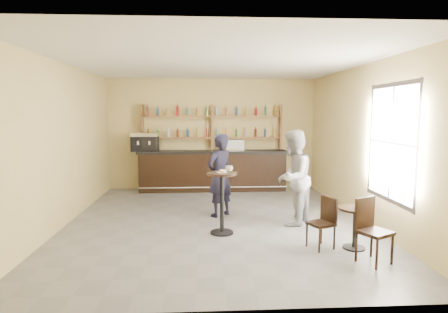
{
  "coord_description": "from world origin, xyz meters",
  "views": [
    {
      "loc": [
        -0.28,
        -7.48,
        2.22
      ],
      "look_at": [
        0.2,
        0.8,
        1.25
      ],
      "focal_mm": 30.0,
      "sensor_mm": 36.0,
      "label": 1
    }
  ],
  "objects": [
    {
      "name": "pedestal_table",
      "position": [
        0.07,
        -0.77,
        0.57
      ],
      "size": [
        0.73,
        0.73,
        1.14
      ],
      "primitive_type": null,
      "rotation": [
        0.0,
        0.0,
        0.43
      ],
      "color": "black",
      "rests_on": "floor"
    },
    {
      "name": "liquor_bottles",
      "position": [
        0.0,
        3.37,
        1.98
      ],
      "size": [
        3.68,
        0.1,
        1.0
      ],
      "primitive_type": null,
      "color": "#8C5919",
      "rests_on": "shelf_unit"
    },
    {
      "name": "cafe_table",
      "position": [
        2.2,
        -1.67,
        0.34
      ],
      "size": [
        0.68,
        0.68,
        0.69
      ],
      "primitive_type": null,
      "rotation": [
        0.0,
        0.0,
        0.32
      ],
      "color": "black",
      "rests_on": "floor"
    },
    {
      "name": "window_pane",
      "position": [
        2.99,
        -1.2,
        1.7
      ],
      "size": [
        0.0,
        2.0,
        2.0
      ],
      "primitive_type": "plane",
      "rotation": [
        1.57,
        0.0,
        -1.57
      ],
      "color": "white",
      "rests_on": "wall_right"
    },
    {
      "name": "chair_south",
      "position": [
        2.25,
        -2.27,
        0.48
      ],
      "size": [
        0.56,
        0.56,
        0.96
      ],
      "primitive_type": null,
      "rotation": [
        0.0,
        0.0,
        0.5
      ],
      "color": "black",
      "rests_on": "floor"
    },
    {
      "name": "espresso_machine",
      "position": [
        -1.9,
        3.15,
        1.41
      ],
      "size": [
        0.73,
        0.47,
        0.52
      ],
      "primitive_type": null,
      "rotation": [
        0.0,
        0.0,
        -0.0
      ],
      "color": "black",
      "rests_on": "bar_counter"
    },
    {
      "name": "bar_counter",
      "position": [
        0.01,
        3.15,
        0.57
      ],
      "size": [
        4.23,
        0.82,
        1.14
      ],
      "primitive_type": null,
      "color": "black",
      "rests_on": "floor"
    },
    {
      "name": "donut",
      "position": [
        0.08,
        -0.78,
        1.17
      ],
      "size": [
        0.16,
        0.16,
        0.05
      ],
      "primitive_type": "torus",
      "rotation": [
        0.0,
        0.0,
        0.25
      ],
      "color": "#C28A47",
      "rests_on": "napkin"
    },
    {
      "name": "shelf_unit",
      "position": [
        0.0,
        3.37,
        1.81
      ],
      "size": [
        4.0,
        0.26,
        1.4
      ],
      "primitive_type": null,
      "color": "brown",
      "rests_on": "wall_back"
    },
    {
      "name": "wall_front",
      "position": [
        0.0,
        -3.5,
        1.6
      ],
      "size": [
        7.0,
        0.0,
        7.0
      ],
      "primitive_type": "plane",
      "rotation": [
        -1.57,
        0.0,
        0.0
      ],
      "color": "#D0B976",
      "rests_on": "floor"
    },
    {
      "name": "patron_second",
      "position": [
        1.5,
        -0.27,
        0.95
      ],
      "size": [
        1.1,
        1.16,
        1.89
      ],
      "primitive_type": "imported",
      "rotation": [
        0.0,
        0.0,
        -2.14
      ],
      "color": "gray",
      "rests_on": "floor"
    },
    {
      "name": "pastry_case",
      "position": [
        0.63,
        3.15,
        1.3
      ],
      "size": [
        0.55,
        0.45,
        0.32
      ],
      "primitive_type": null,
      "rotation": [
        0.0,
        0.0,
        -0.06
      ],
      "color": "silver",
      "rests_on": "bar_counter"
    },
    {
      "name": "wall_left",
      "position": [
        -3.0,
        0.0,
        1.6
      ],
      "size": [
        0.0,
        7.0,
        7.0
      ],
      "primitive_type": "plane",
      "rotation": [
        1.57,
        0.0,
        1.57
      ],
      "color": "#D0B976",
      "rests_on": "floor"
    },
    {
      "name": "cup_pedestal",
      "position": [
        0.21,
        -0.67,
        1.19
      ],
      "size": [
        0.17,
        0.17,
        0.1
      ],
      "primitive_type": "imported",
      "rotation": [
        0.0,
        0.0,
        -0.32
      ],
      "color": "white",
      "rests_on": "pedestal_table"
    },
    {
      "name": "napkin",
      "position": [
        0.07,
        -0.77,
        1.14
      ],
      "size": [
        0.22,
        0.22,
        0.0
      ],
      "primitive_type": "cube",
      "rotation": [
        0.0,
        0.0,
        0.38
      ],
      "color": "white",
      "rests_on": "pedestal_table"
    },
    {
      "name": "wall_right",
      "position": [
        3.0,
        0.0,
        1.6
      ],
      "size": [
        0.0,
        7.0,
        7.0
      ],
      "primitive_type": "plane",
      "rotation": [
        1.57,
        0.0,
        -1.57
      ],
      "color": "#D0B976",
      "rests_on": "floor"
    },
    {
      "name": "floor",
      "position": [
        0.0,
        0.0,
        0.0
      ],
      "size": [
        7.0,
        7.0,
        0.0
      ],
      "primitive_type": "plane",
      "color": "slate",
      "rests_on": "ground"
    },
    {
      "name": "wall_back",
      "position": [
        0.0,
        3.5,
        1.6
      ],
      "size": [
        7.0,
        0.0,
        7.0
      ],
      "primitive_type": "plane",
      "rotation": [
        1.57,
        0.0,
        0.0
      ],
      "color": "#D0B976",
      "rests_on": "floor"
    },
    {
      "name": "chair_west",
      "position": [
        1.65,
        -1.62,
        0.42
      ],
      "size": [
        0.48,
        0.48,
        0.85
      ],
      "primitive_type": null,
      "rotation": [
        0.0,
        0.0,
        -1.16
      ],
      "color": "black",
      "rests_on": "floor"
    },
    {
      "name": "ceiling",
      "position": [
        0.0,
        0.0,
        3.2
      ],
      "size": [
        7.0,
        7.0,
        0.0
      ],
      "primitive_type": "plane",
      "rotation": [
        3.14,
        0.0,
        0.0
      ],
      "color": "white",
      "rests_on": "wall_back"
    },
    {
      "name": "man_main",
      "position": [
        0.09,
        0.42,
        0.89
      ],
      "size": [
        0.77,
        0.75,
        1.78
      ],
      "primitive_type": "imported",
      "rotation": [
        0.0,
        0.0,
        3.85
      ],
      "color": "black",
      "rests_on": "floor"
    },
    {
      "name": "cup_cafe",
      "position": [
        2.25,
        -1.67,
        0.73
      ],
      "size": [
        0.11,
        0.11,
        0.08
      ],
      "primitive_type": "imported",
      "rotation": [
        0.0,
        0.0,
        0.22
      ],
      "color": "white",
      "rests_on": "cafe_table"
    },
    {
      "name": "window_frame",
      "position": [
        2.99,
        -1.2,
        1.7
      ],
      "size": [
        0.04,
        1.7,
        2.1
      ],
      "primitive_type": null,
      "color": "black",
      "rests_on": "wall_right"
    }
  ]
}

